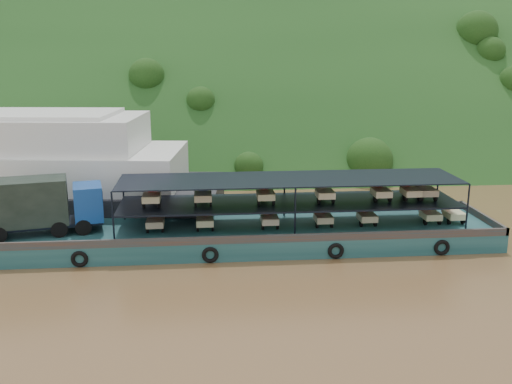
{
  "coord_description": "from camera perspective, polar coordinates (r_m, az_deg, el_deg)",
  "views": [
    {
      "loc": [
        -5.56,
        -36.01,
        13.1
      ],
      "look_at": [
        -2.0,
        3.0,
        3.2
      ],
      "focal_mm": 40.0,
      "sensor_mm": 36.0,
      "label": 1
    }
  ],
  "objects": [
    {
      "name": "ground",
      "position": [
        38.72,
        3.37,
        -5.62
      ],
      "size": [
        160.0,
        160.0,
        0.0
      ],
      "primitive_type": "plane",
      "color": "brown",
      "rests_on": "ground"
    },
    {
      "name": "hillside",
      "position": [
        73.4,
        -0.79,
        3.9
      ],
      "size": [
        140.0,
        39.6,
        39.6
      ],
      "primitive_type": "cube",
      "rotation": [
        0.79,
        0.0,
        0.0
      ],
      "color": "#153814",
      "rests_on": "ground"
    },
    {
      "name": "cargo_barge",
      "position": [
        39.05,
        -3.79,
        -3.53
      ],
      "size": [
        35.0,
        7.18,
        4.93
      ],
      "color": "#123E40",
      "rests_on": "ground"
    }
  ]
}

